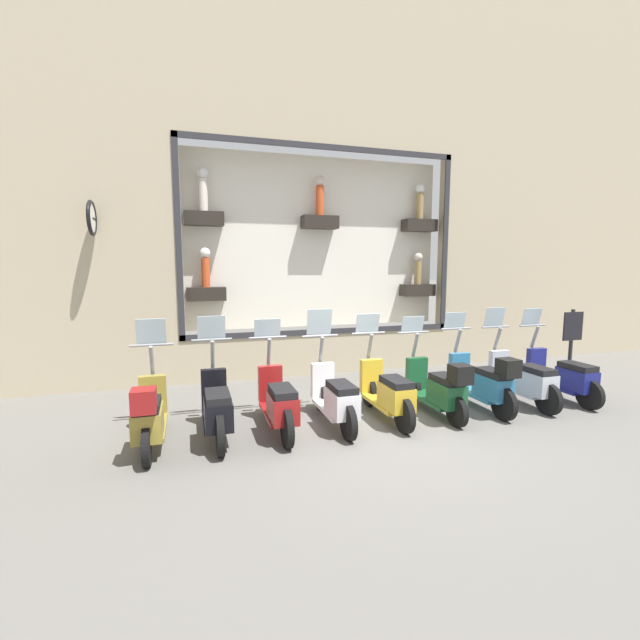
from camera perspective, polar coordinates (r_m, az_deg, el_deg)
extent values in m
plane|color=#66635E|center=(6.65, 9.75, -14.07)|extent=(120.00, 120.00, 0.00)
cube|color=tan|center=(9.74, 0.20, -4.35)|extent=(0.40, 6.11, 0.91)
cube|color=#2D2D33|center=(9.68, 0.62, 22.10)|extent=(0.04, 6.11, 0.12)
cube|color=#2D2D33|center=(9.46, 0.58, -1.55)|extent=(0.04, 6.11, 0.12)
cube|color=#2D2D33|center=(10.66, 16.36, 9.73)|extent=(0.04, 0.12, 4.05)
cube|color=#2D2D33|center=(8.92, -18.36, 10.22)|extent=(0.04, 0.12, 4.05)
cube|color=white|center=(9.90, -0.40, 10.24)|extent=(0.04, 5.87, 3.81)
cube|color=#28231E|center=(10.72, 13.10, 12.17)|extent=(0.36, 0.80, 0.28)
cylinder|color=#9E7F4C|center=(10.77, 13.17, 14.52)|extent=(0.17, 0.17, 0.61)
sphere|color=white|center=(10.83, 13.24, 16.69)|extent=(0.22, 0.22, 0.22)
cube|color=#28231E|center=(9.72, -0.02, 12.89)|extent=(0.36, 0.80, 0.28)
cylinder|color=#CC4C23|center=(9.78, -0.02, 15.57)|extent=(0.18, 0.18, 0.64)
sphere|color=beige|center=(9.85, -0.02, 18.08)|extent=(0.23, 0.23, 0.23)
cube|color=#28231E|center=(9.30, -15.23, 12.90)|extent=(0.36, 0.80, 0.28)
cylinder|color=silver|center=(9.36, -15.32, 15.74)|extent=(0.18, 0.18, 0.65)
sphere|color=white|center=(9.44, -15.42, 18.40)|extent=(0.24, 0.24, 0.24)
cube|color=#28231E|center=(10.69, 12.87, 3.91)|extent=(0.36, 0.80, 0.28)
cylinder|color=#9E7F4C|center=(10.67, 12.93, 6.15)|extent=(0.15, 0.15, 0.55)
sphere|color=beige|center=(10.67, 12.99, 8.17)|extent=(0.20, 0.20, 0.20)
cube|color=#28231E|center=(9.27, -14.91, 3.39)|extent=(0.36, 0.80, 0.28)
cylinder|color=#CC4C23|center=(9.25, -15.00, 6.11)|extent=(0.17, 0.17, 0.60)
sphere|color=white|center=(9.26, -15.08, 8.64)|extent=(0.22, 0.22, 0.22)
cylinder|color=black|center=(8.93, -27.94, 11.80)|extent=(0.35, 0.05, 0.05)
torus|color=black|center=(8.76, -28.16, 11.90)|extent=(0.63, 0.07, 0.63)
cylinder|color=white|center=(8.76, -28.16, 11.90)|extent=(0.52, 0.03, 0.52)
cylinder|color=black|center=(9.43, 26.31, -6.74)|extent=(0.51, 0.09, 0.51)
cylinder|color=black|center=(8.57, 32.30, -8.46)|extent=(0.51, 0.09, 0.51)
cube|color=navy|center=(8.99, 29.15, -7.65)|extent=(1.02, 0.38, 0.06)
cube|color=navy|center=(8.70, 31.02, -6.82)|extent=(0.61, 0.35, 0.36)
cube|color=black|center=(8.65, 31.12, -5.33)|extent=(0.58, 0.31, 0.10)
cube|color=navy|center=(9.29, 26.85, -5.09)|extent=(0.12, 0.37, 0.56)
cylinder|color=gray|center=(9.26, 26.72, -2.02)|extent=(0.20, 0.06, 0.45)
cylinder|color=gray|center=(9.28, 26.50, -0.65)|extent=(0.04, 0.61, 0.04)
cube|color=silver|center=(9.29, 26.39, 0.40)|extent=(0.09, 0.42, 0.33)
cylinder|color=black|center=(8.86, 22.22, -7.34)|extent=(0.52, 0.09, 0.52)
cylinder|color=black|center=(7.95, 28.15, -9.30)|extent=(0.52, 0.09, 0.52)
cube|color=#B7BCC6|center=(8.40, 25.01, -8.36)|extent=(1.02, 0.38, 0.06)
cube|color=#B7BCC6|center=(8.08, 26.88, -7.52)|extent=(0.61, 0.35, 0.36)
cube|color=black|center=(8.03, 26.97, -5.93)|extent=(0.58, 0.31, 0.10)
cube|color=#B7BCC6|center=(8.72, 22.72, -5.59)|extent=(0.12, 0.37, 0.56)
cylinder|color=gray|center=(8.68, 22.59, -2.32)|extent=(0.20, 0.06, 0.45)
cylinder|color=gray|center=(8.71, 22.36, -0.86)|extent=(0.04, 0.61, 0.04)
cube|color=silver|center=(8.72, 22.25, 0.38)|extent=(0.09, 0.42, 0.36)
cylinder|color=black|center=(8.35, 17.59, -7.98)|extent=(0.53, 0.09, 0.53)
cylinder|color=black|center=(7.38, 23.30, -10.23)|extent=(0.53, 0.09, 0.53)
cube|color=teal|center=(7.86, 20.26, -9.14)|extent=(1.02, 0.39, 0.06)
cube|color=teal|center=(7.52, 22.07, -8.29)|extent=(0.61, 0.35, 0.36)
cube|color=black|center=(7.46, 22.15, -6.59)|extent=(0.58, 0.31, 0.10)
cube|color=teal|center=(8.20, 18.04, -6.13)|extent=(0.12, 0.37, 0.56)
cylinder|color=gray|center=(8.16, 17.89, -2.65)|extent=(0.20, 0.06, 0.45)
cylinder|color=gray|center=(8.19, 17.67, -1.10)|extent=(0.04, 0.60, 0.04)
cube|color=silver|center=(8.20, 17.55, -0.02)|extent=(0.08, 0.42, 0.30)
cube|color=black|center=(7.19, 23.81, -5.86)|extent=(0.28, 0.28, 0.28)
cylinder|color=black|center=(7.93, 12.25, -8.85)|extent=(0.47, 0.09, 0.47)
cylinder|color=black|center=(6.86, 17.79, -11.58)|extent=(0.47, 0.09, 0.47)
cube|color=#19512D|center=(7.39, 14.81, -10.21)|extent=(1.02, 0.38, 0.06)
cube|color=#19512D|center=(7.03, 16.49, -9.39)|extent=(0.61, 0.35, 0.36)
cube|color=black|center=(6.96, 16.56, -7.57)|extent=(0.58, 0.31, 0.10)
cube|color=#19512D|center=(7.75, 12.75, -6.95)|extent=(0.12, 0.37, 0.56)
cylinder|color=gray|center=(7.71, 12.59, -3.27)|extent=(0.20, 0.06, 0.45)
cylinder|color=gray|center=(7.73, 12.38, -1.62)|extent=(0.04, 0.60, 0.04)
cube|color=silver|center=(7.75, 12.26, -0.53)|extent=(0.08, 0.42, 0.28)
cube|color=black|center=(6.66, 18.21, -6.89)|extent=(0.28, 0.28, 0.28)
cylinder|color=black|center=(7.53, 6.50, -9.38)|extent=(0.52, 0.09, 0.52)
cylinder|color=black|center=(6.43, 11.18, -12.38)|extent=(0.52, 0.09, 0.52)
cube|color=gold|center=(6.97, 8.65, -10.87)|extent=(1.02, 0.39, 0.06)
cube|color=gold|center=(6.59, 10.11, -10.06)|extent=(0.61, 0.35, 0.36)
cube|color=black|center=(6.53, 10.16, -8.13)|extent=(0.58, 0.31, 0.10)
cube|color=gold|center=(7.36, 6.84, -7.36)|extent=(0.12, 0.37, 0.56)
cylinder|color=gray|center=(7.32, 6.68, -3.49)|extent=(0.20, 0.06, 0.45)
cylinder|color=gray|center=(7.34, 6.48, -1.75)|extent=(0.04, 0.61, 0.04)
cube|color=silver|center=(7.36, 6.38, -0.42)|extent=(0.09, 0.42, 0.33)
cylinder|color=black|center=(7.24, 0.09, -10.05)|extent=(0.51, 0.09, 0.51)
cylinder|color=black|center=(6.09, 3.80, -13.47)|extent=(0.51, 0.09, 0.51)
cube|color=silver|center=(6.66, 1.77, -11.72)|extent=(1.02, 0.39, 0.06)
cube|color=silver|center=(6.26, 2.91, -10.95)|extent=(0.61, 0.35, 0.36)
cube|color=black|center=(6.19, 2.92, -8.93)|extent=(0.58, 0.31, 0.10)
cube|color=silver|center=(7.07, 0.34, -7.98)|extent=(0.12, 0.37, 0.56)
cylinder|color=gray|center=(7.02, 0.18, -3.94)|extent=(0.20, 0.06, 0.45)
cylinder|color=gray|center=(7.05, 0.01, -2.13)|extent=(0.04, 0.60, 0.04)
cube|color=silver|center=(7.05, -0.09, -0.29)|extent=(0.11, 0.42, 0.44)
cylinder|color=black|center=(7.03, -6.75, -10.49)|extent=(0.54, 0.09, 0.54)
cylinder|color=black|center=(5.86, -4.44, -14.13)|extent=(0.54, 0.09, 0.54)
cube|color=maroon|center=(6.44, -5.71, -12.26)|extent=(1.02, 0.38, 0.06)
cube|color=maroon|center=(6.03, -5.01, -11.53)|extent=(0.61, 0.35, 0.36)
cube|color=black|center=(5.96, -5.04, -9.43)|extent=(0.58, 0.31, 0.10)
cube|color=maroon|center=(6.86, -6.65, -8.35)|extent=(0.12, 0.37, 0.56)
cylinder|color=gray|center=(6.81, -6.82, -4.19)|extent=(0.20, 0.06, 0.45)
cylinder|color=gray|center=(6.84, -6.95, -2.32)|extent=(0.04, 0.60, 0.04)
cube|color=silver|center=(6.86, -7.03, -1.05)|extent=(0.08, 0.42, 0.29)
cylinder|color=black|center=(6.93, -13.93, -10.86)|extent=(0.56, 0.09, 0.56)
cylinder|color=black|center=(5.75, -13.20, -14.65)|extent=(0.56, 0.09, 0.56)
cube|color=black|center=(6.34, -13.60, -12.70)|extent=(1.02, 0.38, 0.06)
cube|color=black|center=(5.92, -13.43, -11.99)|extent=(0.61, 0.35, 0.36)
cube|color=black|center=(5.85, -13.49, -9.86)|extent=(0.58, 0.31, 0.10)
cube|color=black|center=(6.76, -13.97, -8.68)|extent=(0.12, 0.37, 0.56)
cylinder|color=gray|center=(6.72, -14.13, -4.46)|extent=(0.20, 0.06, 0.45)
cylinder|color=gray|center=(6.75, -14.21, -2.57)|extent=(0.04, 0.61, 0.04)
cube|color=silver|center=(6.76, -14.28, -0.97)|extent=(0.09, 0.42, 0.36)
cylinder|color=black|center=(6.98, -21.19, -11.31)|extent=(0.48, 0.09, 0.48)
cylinder|color=black|center=(5.75, -22.12, -15.38)|extent=(0.48, 0.09, 0.48)
cube|color=olive|center=(6.37, -21.60, -13.25)|extent=(1.02, 0.38, 0.06)
cube|color=olive|center=(5.95, -21.98, -12.59)|extent=(0.61, 0.35, 0.36)
cube|color=black|center=(5.88, -22.08, -10.47)|extent=(0.58, 0.31, 0.10)
cube|color=olive|center=(6.79, -21.37, -9.22)|extent=(0.12, 0.37, 0.56)
cylinder|color=gray|center=(6.74, -21.52, -5.02)|extent=(0.20, 0.06, 0.45)
cylinder|color=gray|center=(6.77, -21.56, -3.12)|extent=(0.04, 0.61, 0.04)
cube|color=silver|center=(6.78, -21.61, -1.43)|extent=(0.10, 0.42, 0.39)
cube|color=maroon|center=(5.51, -22.45, -9.90)|extent=(0.28, 0.28, 0.28)
cylinder|color=#232326|center=(9.81, 30.12, -7.91)|extent=(0.36, 0.36, 0.02)
cylinder|color=#232326|center=(9.65, 30.41, -3.43)|extent=(0.07, 0.07, 1.58)
cube|color=black|center=(9.57, 30.67, -0.71)|extent=(0.03, 0.45, 0.55)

